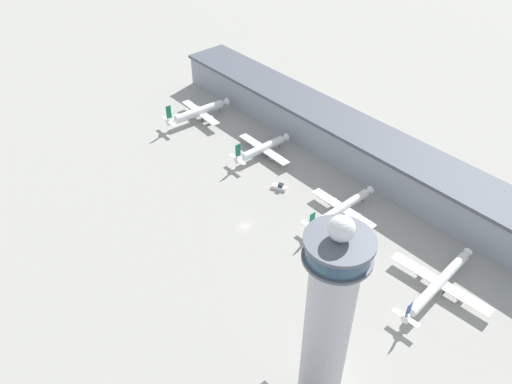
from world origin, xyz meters
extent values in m
plane|color=#9E9B93|center=(0.00, 0.00, 0.00)|extent=(1000.00, 1000.00, 0.00)
cube|color=#9399A3|center=(0.00, 70.00, 8.41)|extent=(241.08, 22.00, 16.81)
cube|color=#4C515B|center=(0.00, 70.00, 17.61)|extent=(241.08, 25.00, 1.60)
cylinder|color=#BCBCC1|center=(69.64, -29.70, 28.22)|extent=(12.25, 12.25, 56.43)
cylinder|color=#565B66|center=(69.64, -29.70, 56.83)|extent=(16.52, 16.52, 0.80)
cylinder|color=#334C60|center=(69.64, -29.70, 59.37)|extent=(15.20, 15.20, 4.27)
cylinder|color=#565B66|center=(69.64, -29.70, 62.00)|extent=(16.52, 16.52, 1.00)
sphere|color=white|center=(69.64, -29.70, 65.55)|extent=(6.10, 6.10, 6.10)
cylinder|color=white|center=(-81.99, 36.58, 4.99)|extent=(6.26, 28.93, 4.42)
cone|color=white|center=(-80.94, 52.89, 4.99)|extent=(4.67, 4.26, 4.42)
cone|color=white|center=(-83.09, 19.61, 4.99)|extent=(4.31, 5.55, 3.98)
cube|color=white|center=(-81.95, 37.16, 4.22)|extent=(31.88, 6.43, 0.44)
cylinder|color=#A8A8B2|center=(-88.53, 38.58, 2.88)|extent=(2.74, 5.01, 2.43)
cylinder|color=#A8A8B2|center=(-75.25, 37.72, 2.88)|extent=(2.74, 5.01, 2.43)
cube|color=#14704C|center=(-83.16, 18.55, 10.74)|extent=(0.48, 2.81, 7.07)
cube|color=white|center=(-83.18, 18.15, 5.43)|extent=(12.48, 2.79, 0.24)
cylinder|color=black|center=(-81.14, 49.71, 1.39)|extent=(0.28, 0.28, 2.78)
cylinder|color=black|center=(-78.92, 36.16, 1.39)|extent=(0.28, 0.28, 2.78)
cylinder|color=black|center=(-85.09, 36.56, 1.39)|extent=(0.28, 0.28, 2.78)
cylinder|color=white|center=(-33.72, 39.82, 4.20)|extent=(4.47, 24.05, 3.98)
cone|color=white|center=(-33.43, 53.60, 4.20)|extent=(4.05, 3.66, 3.98)
cone|color=white|center=(-34.01, 25.45, 4.20)|extent=(3.68, 4.85, 3.58)
cube|color=white|center=(-33.71, 40.30, 3.50)|extent=(33.31, 5.08, 0.44)
cylinder|color=#A8A8B2|center=(-40.66, 41.45, 2.30)|extent=(2.28, 4.42, 2.19)
cylinder|color=#A8A8B2|center=(-26.71, 41.16, 2.30)|extent=(2.28, 4.42, 2.19)
cube|color=#14704C|center=(-34.03, 24.49, 9.38)|extent=(0.36, 2.81, 6.37)
cube|color=white|center=(-34.04, 24.09, 4.60)|extent=(11.19, 2.23, 0.24)
cylinder|color=black|center=(-33.50, 50.61, 1.10)|extent=(0.28, 0.28, 2.21)
cylinder|color=black|center=(-30.94, 39.45, 1.10)|extent=(0.28, 0.28, 2.21)
cylinder|color=black|center=(-36.51, 39.56, 1.10)|extent=(0.28, 0.28, 2.21)
cylinder|color=white|center=(21.53, 34.91, 4.36)|extent=(3.58, 30.72, 3.51)
cone|color=white|center=(21.50, 51.85, 4.36)|extent=(3.52, 3.17, 3.51)
cone|color=white|center=(21.57, 17.45, 4.36)|extent=(3.17, 4.22, 3.16)
cube|color=white|center=(21.53, 35.53, 3.75)|extent=(32.02, 4.47, 0.44)
cylinder|color=#A8A8B2|center=(14.81, 36.51, 2.69)|extent=(1.94, 3.87, 1.93)
cylinder|color=#A8A8B2|center=(28.25, 36.54, 2.69)|extent=(1.94, 3.87, 1.93)
cube|color=#14704C|center=(21.57, 16.61, 8.93)|extent=(0.31, 2.80, 5.62)
cube|color=white|center=(21.57, 16.21, 4.71)|extent=(9.83, 2.02, 0.24)
cylinder|color=black|center=(21.50, 49.07, 1.30)|extent=(0.28, 0.28, 2.61)
cylinder|color=black|center=(23.99, 34.73, 1.30)|extent=(0.28, 0.28, 2.61)
cylinder|color=black|center=(19.08, 34.72, 1.30)|extent=(0.28, 0.28, 2.61)
cylinder|color=white|center=(70.99, 30.18, 4.16)|extent=(6.03, 36.78, 3.50)
cone|color=white|center=(69.61, 50.02, 4.16)|extent=(3.71, 3.38, 3.50)
cone|color=white|center=(72.40, 9.82, 4.16)|extent=(3.43, 4.41, 3.15)
cube|color=white|center=(70.94, 30.91, 3.55)|extent=(37.92, 7.00, 0.44)
cylinder|color=#A8A8B2|center=(62.97, 31.36, 2.49)|extent=(2.19, 3.97, 1.92)
cylinder|color=#A8A8B2|center=(78.77, 32.46, 2.49)|extent=(2.19, 3.97, 1.92)
cube|color=navy|center=(72.46, 8.98, 8.71)|extent=(0.49, 2.81, 5.60)
cube|color=white|center=(72.49, 8.58, 4.51)|extent=(9.91, 2.67, 0.24)
cylinder|color=black|center=(69.80, 47.25, 1.21)|extent=(0.28, 0.28, 2.41)
cylinder|color=black|center=(73.44, 30.29, 1.21)|extent=(0.28, 0.28, 2.41)
cylinder|color=black|center=(68.55, 29.95, 1.21)|extent=(0.28, 0.28, 2.41)
cube|color=black|center=(-8.90, 27.60, 0.06)|extent=(6.25, 4.50, 0.12)
cube|color=silver|center=(-8.90, 27.60, 0.81)|extent=(7.30, 5.04, 1.61)
cube|color=#232D38|center=(-8.27, 27.88, 2.27)|extent=(2.76, 2.79, 1.32)
cube|color=black|center=(45.14, 14.41, 0.06)|extent=(5.47, 3.70, 0.12)
cube|color=gold|center=(45.14, 14.41, 0.74)|extent=(6.41, 4.07, 1.48)
cube|color=#232D38|center=(44.56, 14.24, 2.08)|extent=(2.33, 2.61, 1.21)
camera|label=1|loc=(117.31, -95.37, 138.89)|focal=35.00mm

